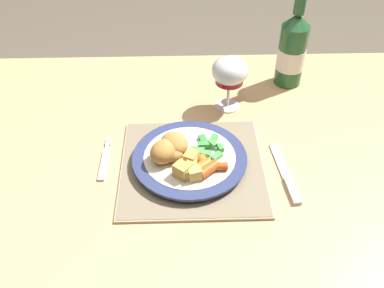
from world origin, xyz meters
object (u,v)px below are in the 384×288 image
Objects in this scene: dining_table at (198,175)px; fork at (104,161)px; table_knife at (287,178)px; wine_glass at (230,73)px; dinner_plate at (190,159)px; bottle at (292,50)px.

dining_table is 9.17× the size of fork.
wine_glass is at bearing 111.22° from table_knife.
dinner_plate is 0.90× the size of bottle.
dining_table is 0.24m from table_knife.
wine_glass is at bearing 61.22° from dining_table.
bottle is at bearing 31.76° from wine_glass.
fork is (-0.21, -0.05, 0.10)m from dining_table.
dining_table is 6.76× the size of table_knife.
fork is 0.49× the size of bottle.
wine_glass is (0.08, 0.14, 0.20)m from dining_table.
dinner_plate is 1.35× the size of table_knife.
bottle reaches higher than fork.
table_knife is 0.38m from bottle.
dinner_plate is 1.77× the size of wine_glass.
dinner_plate is 1.83× the size of fork.
table_knife is (0.18, -0.11, 0.10)m from dining_table.
dinner_plate reaches higher than dining_table.
fork is 0.39m from table_knife.
table_knife is (0.20, -0.05, -0.01)m from dinner_plate.
wine_glass is (0.29, 0.20, 0.10)m from fork.
wine_glass is at bearing 34.61° from fork.
bottle reaches higher than table_knife.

